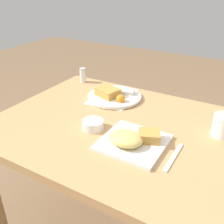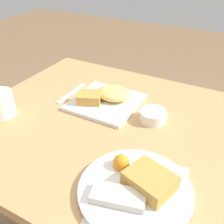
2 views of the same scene
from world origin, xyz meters
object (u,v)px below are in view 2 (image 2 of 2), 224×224
at_px(plate_oval_far, 136,187).
at_px(sauce_ramekin, 153,116).
at_px(butter_knife, 71,93).
at_px(plate_square_near, 106,98).
at_px(coffee_mug, 1,104).

distance_m(plate_oval_far, sauce_ramekin, 0.31).
bearing_deg(butter_knife, plate_square_near, 91.15).
bearing_deg(sauce_ramekin, plate_oval_far, 103.71).
bearing_deg(butter_knife, plate_oval_far, 52.84).
bearing_deg(plate_square_near, sauce_ramekin, 172.74).
distance_m(plate_square_near, coffee_mug, 0.37).
bearing_deg(coffee_mug, sauce_ramekin, -155.69).
height_order(plate_square_near, sauce_ramekin, plate_square_near).
xyz_separation_m(sauce_ramekin, butter_knife, (0.36, -0.02, -0.02)).
bearing_deg(plate_oval_far, butter_knife, -37.27).
bearing_deg(plate_square_near, butter_knife, 1.05).
bearing_deg(butter_knife, sauce_ramekin, 86.57).
relative_size(plate_square_near, butter_knife, 1.31).
xyz_separation_m(plate_square_near, sauce_ramekin, (-0.20, 0.02, -0.00)).
bearing_deg(plate_oval_far, coffee_mug, -9.21).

